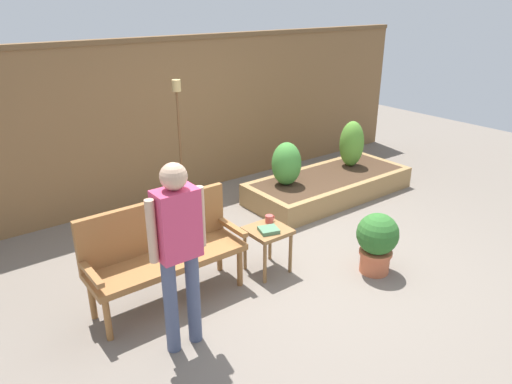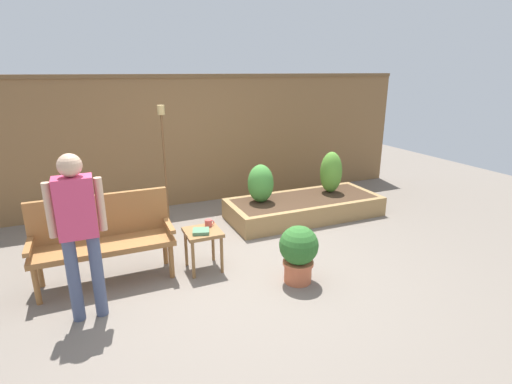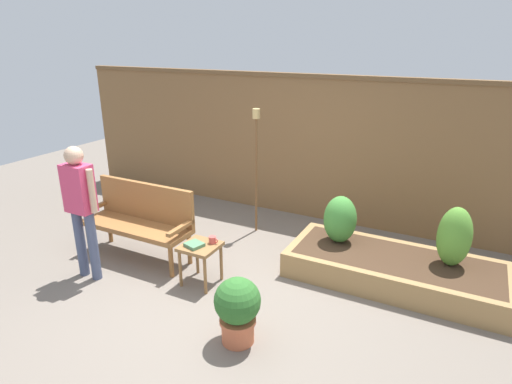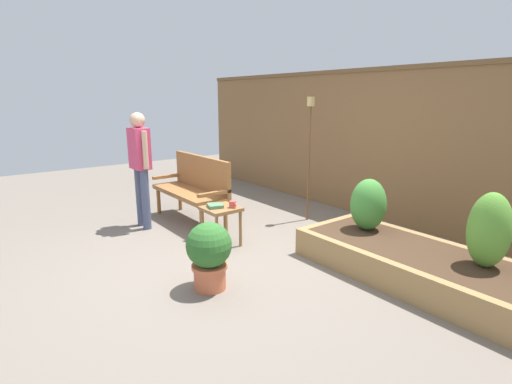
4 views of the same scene
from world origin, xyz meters
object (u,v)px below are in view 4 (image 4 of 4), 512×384
cup_on_table (233,204)px  potted_boxwood (209,252)px  side_table (221,214)px  shrub_near_bench (368,205)px  shrub_far_corner (489,230)px  tiki_torch (310,138)px  garden_bench (195,184)px  person_by_bench (140,160)px  book_on_table (215,206)px

cup_on_table → potted_boxwood: bearing=-45.8°
side_table → shrub_near_bench: size_ratio=0.83×
potted_boxwood → shrub_far_corner: bearing=48.5°
potted_boxwood → shrub_near_bench: size_ratio=1.11×
tiki_torch → garden_bench: bearing=-125.6°
cup_on_table → person_by_bench: (-1.34, -0.57, 0.41)m
book_on_table → potted_boxwood: (0.90, -0.62, -0.14)m
garden_bench → potted_boxwood: size_ratio=2.24×
garden_bench → shrub_far_corner: size_ratio=2.15×
potted_boxwood → person_by_bench: (-2.10, 0.21, 0.57)m
shrub_near_bench → tiki_torch: bearing=163.5°
side_table → shrub_near_bench: 1.70m
cup_on_table → person_by_bench: 1.51m
potted_boxwood → tiki_torch: (-0.96, 2.23, 0.84)m
side_table → tiki_torch: bearing=93.7°
book_on_table → tiki_torch: tiki_torch is taller
side_table → potted_boxwood: 1.10m
side_table → shrub_far_corner: bearing=24.9°
potted_boxwood → book_on_table: bearing=145.2°
cup_on_table → shrub_far_corner: shrub_far_corner is taller
book_on_table → potted_boxwood: size_ratio=0.28×
book_on_table → shrub_near_bench: 1.76m
garden_bench → shrub_near_bench: 2.46m
cup_on_table → shrub_near_bench: size_ratio=0.20×
side_table → cup_on_table: bearing=45.0°
garden_bench → potted_boxwood: 2.12m
person_by_bench → tiki_torch: bearing=60.6°
potted_boxwood → shrub_near_bench: bearing=78.5°
garden_bench → shrub_far_corner: 3.65m
garden_bench → person_by_bench: person_by_bench is taller
shrub_far_corner → cup_on_table: bearing=-156.2°
side_table → person_by_bench: person_by_bench is taller
tiki_torch → side_table: bearing=-86.3°
side_table → shrub_near_bench: bearing=43.1°
book_on_table → side_table: bearing=75.4°
side_table → shrub_near_bench: (1.23, 1.15, 0.19)m
garden_bench → cup_on_table: 1.15m
book_on_table → person_by_bench: size_ratio=0.12×
potted_boxwood → person_by_bench: bearing=174.4°
garden_bench → shrub_near_bench: size_ratio=2.49×
side_table → tiki_torch: (-0.10, 1.55, 0.80)m
book_on_table → potted_boxwood: bearing=-17.7°
shrub_near_bench → person_by_bench: bearing=-146.7°
person_by_bench → shrub_near_bench: bearing=33.3°
side_table → shrub_far_corner: size_ratio=0.72×
garden_bench → shrub_far_corner: bearing=14.7°
potted_boxwood → person_by_bench: 2.19m
cup_on_table → tiki_torch: 1.61m
shrub_near_bench → person_by_bench: (-2.47, -1.63, 0.34)m
shrub_near_bench → book_on_table: bearing=-136.4°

